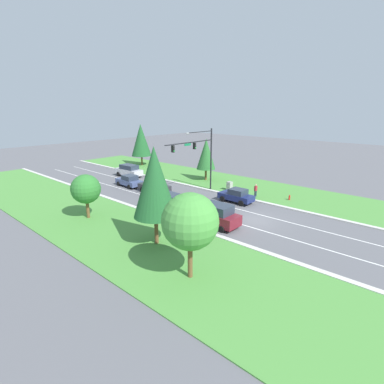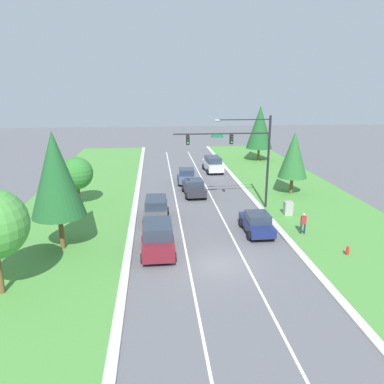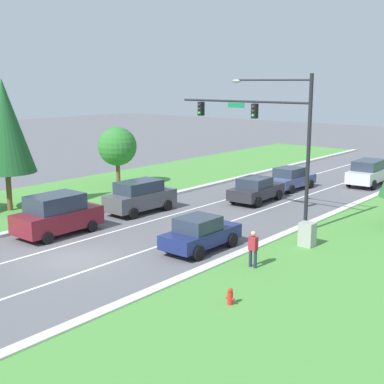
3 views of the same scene
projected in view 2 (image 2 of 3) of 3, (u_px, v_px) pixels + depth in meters
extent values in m
plane|color=#5B5B60|center=(217.00, 264.00, 23.40)|extent=(160.00, 160.00, 0.00)
cube|color=beige|center=(304.00, 259.00, 23.92)|extent=(0.50, 90.00, 0.15)
cube|color=beige|center=(126.00, 267.00, 22.84)|extent=(0.50, 90.00, 0.15)
cube|color=#4C8E3D|center=(382.00, 256.00, 24.43)|extent=(10.00, 90.00, 0.08)
cube|color=#4C8E3D|center=(37.00, 272.00, 22.35)|extent=(10.00, 90.00, 0.08)
cube|color=white|center=(189.00, 265.00, 23.23)|extent=(0.14, 81.00, 0.01)
cube|color=white|center=(245.00, 263.00, 23.57)|extent=(0.14, 81.00, 0.01)
cylinder|color=black|center=(268.00, 163.00, 32.91)|extent=(0.20, 0.20, 8.27)
cylinder|color=black|center=(222.00, 134.00, 31.78)|extent=(8.33, 0.12, 0.12)
cube|color=#147042|center=(217.00, 136.00, 31.80)|extent=(1.10, 0.04, 0.28)
cylinder|color=black|center=(244.00, 120.00, 31.64)|extent=(4.58, 0.09, 0.09)
ellipsoid|color=gray|center=(217.00, 120.00, 31.43)|extent=(0.56, 0.28, 0.20)
cube|color=black|center=(231.00, 139.00, 32.00)|extent=(0.28, 0.32, 0.80)
sphere|color=#2D2D2D|center=(232.00, 137.00, 31.77)|extent=(0.16, 0.16, 0.16)
sphere|color=#2D2D2D|center=(232.00, 140.00, 31.84)|extent=(0.16, 0.16, 0.16)
sphere|color=#23D647|center=(232.00, 142.00, 31.90)|extent=(0.16, 0.16, 0.16)
cube|color=black|center=(188.00, 140.00, 31.64)|extent=(0.28, 0.32, 0.80)
sphere|color=#2D2D2D|center=(188.00, 137.00, 31.41)|extent=(0.16, 0.16, 0.16)
sphere|color=#2D2D2D|center=(188.00, 140.00, 31.48)|extent=(0.16, 0.16, 0.16)
sphere|color=#23D647|center=(188.00, 143.00, 31.54)|extent=(0.16, 0.16, 0.16)
cube|color=#4C4C51|center=(156.00, 211.00, 30.64)|extent=(2.02, 4.63, 0.93)
cube|color=#283342|center=(156.00, 202.00, 30.30)|extent=(1.76, 2.80, 0.71)
cylinder|color=black|center=(167.00, 211.00, 32.18)|extent=(0.27, 0.68, 0.67)
cylinder|color=black|center=(146.00, 211.00, 32.07)|extent=(0.27, 0.68, 0.67)
cylinder|color=black|center=(167.00, 223.00, 29.47)|extent=(0.27, 0.68, 0.67)
cylinder|color=black|center=(144.00, 223.00, 29.36)|extent=(0.27, 0.68, 0.67)
cube|color=#475684|center=(186.00, 177.00, 42.62)|extent=(2.03, 4.39, 0.68)
cube|color=#283342|center=(187.00, 172.00, 42.18)|extent=(1.74, 2.01, 0.67)
cylinder|color=black|center=(194.00, 177.00, 44.04)|extent=(0.27, 0.64, 0.63)
cylinder|color=black|center=(178.00, 177.00, 43.95)|extent=(0.27, 0.64, 0.63)
cylinder|color=black|center=(195.00, 183.00, 41.47)|extent=(0.27, 0.64, 0.63)
cylinder|color=black|center=(179.00, 183.00, 41.38)|extent=(0.27, 0.64, 0.63)
cube|color=silver|center=(213.00, 165.00, 47.90)|extent=(2.14, 4.99, 0.88)
cube|color=#283342|center=(213.00, 159.00, 47.56)|extent=(1.85, 3.02, 0.72)
cylinder|color=black|center=(217.00, 166.00, 49.60)|extent=(0.28, 0.75, 0.74)
cylinder|color=black|center=(203.00, 167.00, 49.33)|extent=(0.28, 0.75, 0.74)
cylinder|color=black|center=(222.00, 171.00, 46.71)|extent=(0.28, 0.75, 0.74)
cylinder|color=black|center=(208.00, 172.00, 46.45)|extent=(0.28, 0.75, 0.74)
cube|color=maroon|center=(158.00, 241.00, 24.77)|extent=(2.08, 4.58, 1.00)
cube|color=#283342|center=(158.00, 229.00, 24.41)|extent=(1.86, 2.75, 0.84)
cylinder|color=black|center=(172.00, 239.00, 26.37)|extent=(0.24, 0.61, 0.60)
cylinder|color=black|center=(143.00, 240.00, 26.16)|extent=(0.24, 0.61, 0.60)
cylinder|color=black|center=(174.00, 257.00, 23.66)|extent=(0.24, 0.61, 0.60)
cylinder|color=black|center=(142.00, 258.00, 23.46)|extent=(0.24, 0.61, 0.60)
cube|color=#28282D|center=(194.00, 189.00, 37.74)|extent=(2.11, 4.56, 0.71)
cube|color=#283342|center=(194.00, 183.00, 37.30)|extent=(1.80, 2.09, 0.62)
cylinder|color=black|center=(201.00, 188.00, 39.29)|extent=(0.27, 0.69, 0.68)
cylinder|color=black|center=(183.00, 189.00, 39.03)|extent=(0.27, 0.69, 0.68)
cylinder|color=black|center=(205.00, 195.00, 36.65)|extent=(0.27, 0.69, 0.68)
cylinder|color=black|center=(187.00, 196.00, 36.39)|extent=(0.27, 0.69, 0.68)
cube|color=navy|center=(256.00, 225.00, 28.11)|extent=(1.79, 4.21, 0.66)
cube|color=#283342|center=(258.00, 217.00, 27.69)|extent=(1.61, 1.89, 0.66)
cylinder|color=black|center=(263.00, 222.00, 29.54)|extent=(0.24, 0.68, 0.68)
cylinder|color=black|center=(241.00, 223.00, 29.37)|extent=(0.24, 0.68, 0.68)
cylinder|color=black|center=(273.00, 235.00, 27.04)|extent=(0.24, 0.68, 0.68)
cylinder|color=black|center=(249.00, 236.00, 26.87)|extent=(0.24, 0.68, 0.68)
cube|color=#9E9E99|center=(288.00, 209.00, 31.86)|extent=(0.70, 0.60, 1.24)
cylinder|color=#232842|center=(301.00, 229.00, 27.87)|extent=(0.14, 0.14, 0.84)
cylinder|color=#232842|center=(304.00, 229.00, 27.87)|extent=(0.14, 0.14, 0.84)
cube|color=maroon|center=(304.00, 220.00, 27.67)|extent=(0.40, 0.26, 0.60)
sphere|color=tan|center=(304.00, 215.00, 27.55)|extent=(0.22, 0.22, 0.22)
cylinder|color=red|center=(347.00, 252.00, 24.43)|extent=(0.20, 0.20, 0.55)
sphere|color=red|center=(348.00, 247.00, 24.34)|extent=(0.18, 0.18, 0.18)
cylinder|color=red|center=(346.00, 252.00, 24.41)|extent=(0.10, 0.09, 0.09)
cylinder|color=red|center=(349.00, 251.00, 24.44)|extent=(0.10, 0.09, 0.09)
cylinder|color=brown|center=(258.00, 155.00, 54.51)|extent=(0.32, 0.32, 1.92)
cone|color=#1E5628|center=(260.00, 127.00, 53.41)|extent=(3.76, 3.76, 6.02)
cylinder|color=brown|center=(291.00, 186.00, 37.99)|extent=(0.32, 0.32, 1.80)
cone|color=#28662D|center=(294.00, 155.00, 37.10)|extent=(2.88, 2.88, 4.61)
cylinder|color=brown|center=(79.00, 195.00, 34.37)|extent=(0.32, 0.32, 1.99)
sphere|color=#2D752D|center=(77.00, 173.00, 33.79)|extent=(2.91, 2.91, 2.91)
cylinder|color=brown|center=(62.00, 232.00, 25.16)|extent=(0.32, 0.32, 2.44)
cone|color=#1E5628|center=(56.00, 174.00, 24.05)|extent=(3.51, 3.51, 5.62)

